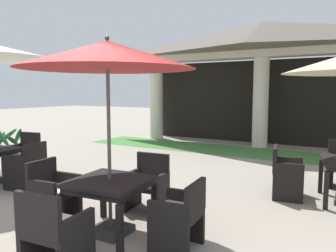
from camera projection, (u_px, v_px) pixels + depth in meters
background_pavilion at (263, 50)px, 11.01m from camera, size 9.50×2.91×4.18m
lawn_strip at (249, 152)px, 10.19m from camera, size 11.30×1.85×0.01m
patio_chair_near_foreground_west at (286, 173)px, 5.85m from camera, size 0.61×0.72×0.90m
patio_table_mid_left at (110, 187)px, 4.30m from camera, size 1.03×1.03×0.74m
patio_umbrella_mid_left at (107, 57)px, 4.13m from camera, size 2.24×2.24×2.57m
patio_chair_mid_left_south at (54, 233)px, 3.42m from camera, size 0.64×0.58×0.89m
patio_chair_mid_left_west at (53, 193)px, 4.75m from camera, size 0.58×0.60×0.89m
patio_chair_mid_left_north at (147, 185)px, 5.23m from camera, size 0.63×0.58×0.88m
patio_chair_mid_left_east at (180, 216)px, 3.90m from camera, size 0.56×0.61×0.84m
patio_chair_mid_right_east at (27, 167)px, 6.39m from camera, size 0.67×0.67×0.90m
patio_chair_mid_right_north at (25, 155)px, 7.64m from camera, size 0.66×0.61×0.92m
potted_palm_left_edge at (9, 153)px, 7.95m from camera, size 0.68×0.64×1.08m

